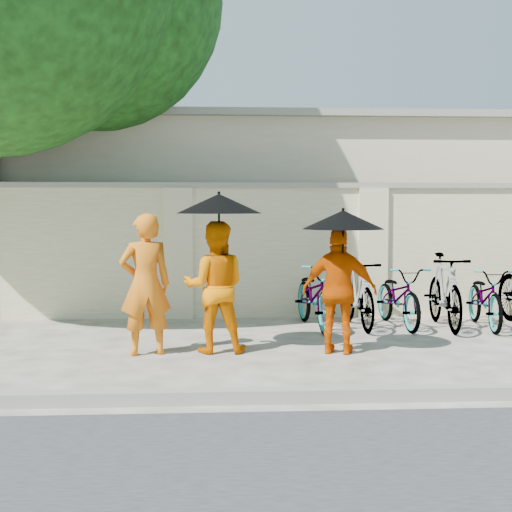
{
  "coord_description": "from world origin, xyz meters",
  "views": [
    {
      "loc": [
        -0.47,
        -7.82,
        1.72
      ],
      "look_at": [
        0.07,
        1.02,
        1.1
      ],
      "focal_mm": 50.0,
      "sensor_mm": 36.0,
      "label": 1
    }
  ],
  "objects": [
    {
      "name": "bike_1",
      "position": [
        1.57,
        2.07,
        0.5
      ],
      "size": [
        0.56,
        1.67,
        0.99
      ],
      "primitive_type": "imported",
      "rotation": [
        0.0,
        0.0,
        0.06
      ],
      "color": "gray",
      "rests_on": "ground"
    },
    {
      "name": "monk_right",
      "position": [
        1.0,
        0.34,
        0.74
      ],
      "size": [
        0.93,
        0.6,
        1.48
      ],
      "primitive_type": "imported",
      "rotation": [
        0.0,
        0.0,
        2.84
      ],
      "color": "#D24A00",
      "rests_on": "ground"
    },
    {
      "name": "kerb",
      "position": [
        0.0,
        -1.7,
        0.06
      ],
      "size": [
        40.0,
        0.16,
        0.12
      ],
      "primitive_type": "cube",
      "color": "gray",
      "rests_on": "ground"
    },
    {
      "name": "compound_wall",
      "position": [
        1.0,
        3.2,
        1.0
      ],
      "size": [
        20.0,
        0.3,
        2.0
      ],
      "primitive_type": "cube",
      "color": "beige",
      "rests_on": "ground"
    },
    {
      "name": "building_behind",
      "position": [
        2.0,
        7.0,
        1.6
      ],
      "size": [
        14.0,
        6.0,
        3.2
      ],
      "primitive_type": "cube",
      "color": "beige",
      "rests_on": "ground"
    },
    {
      "name": "parasol_center",
      "position": [
        -0.4,
        0.43,
        1.75
      ],
      "size": [
        0.99,
        0.99,
        0.99
      ],
      "color": "black",
      "rests_on": "ground"
    },
    {
      "name": "bike_0",
      "position": [
        0.97,
        2.09,
        0.47
      ],
      "size": [
        0.82,
        1.83,
        0.93
      ],
      "primitive_type": "imported",
      "rotation": [
        0.0,
        0.0,
        0.12
      ],
      "color": "gray",
      "rests_on": "ground"
    },
    {
      "name": "ground",
      "position": [
        0.0,
        0.0,
        0.0
      ],
      "size": [
        80.0,
        80.0,
        0.0
      ],
      "primitive_type": "plane",
      "color": "beige"
    },
    {
      "name": "monk_left",
      "position": [
        -1.25,
        0.41,
        0.82
      ],
      "size": [
        0.68,
        0.53,
        1.64
      ],
      "primitive_type": "imported",
      "rotation": [
        0.0,
        0.0,
        3.4
      ],
      "color": "orange",
      "rests_on": "ground"
    },
    {
      "name": "bike_3",
      "position": [
        2.78,
        1.94,
        0.53
      ],
      "size": [
        0.62,
        1.79,
        1.06
      ],
      "primitive_type": "imported",
      "rotation": [
        0.0,
        0.0,
        -0.07
      ],
      "color": "gray",
      "rests_on": "ground"
    },
    {
      "name": "bike_4",
      "position": [
        3.38,
        1.97,
        0.43
      ],
      "size": [
        0.74,
        1.69,
        0.86
      ],
      "primitive_type": "imported",
      "rotation": [
        0.0,
        0.0,
        -0.11
      ],
      "color": "gray",
      "rests_on": "ground"
    },
    {
      "name": "parasol_right",
      "position": [
        1.02,
        0.26,
        1.57
      ],
      "size": [
        0.94,
        0.94,
        0.84
      ],
      "color": "black",
      "rests_on": "ground"
    },
    {
      "name": "monk_center",
      "position": [
        -0.45,
        0.51,
        0.77
      ],
      "size": [
        0.77,
        0.61,
        1.55
      ],
      "primitive_type": "imported",
      "rotation": [
        0.0,
        0.0,
        3.1
      ],
      "color": "orange",
      "rests_on": "ground"
    },
    {
      "name": "bike_2",
      "position": [
        2.17,
        2.12,
        0.44
      ],
      "size": [
        0.73,
        1.71,
        0.88
      ],
      "primitive_type": "imported",
      "rotation": [
        0.0,
        0.0,
        0.09
      ],
      "color": "gray",
      "rests_on": "ground"
    }
  ]
}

